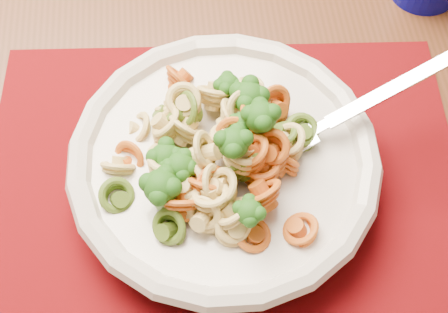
{
  "coord_description": "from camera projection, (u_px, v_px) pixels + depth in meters",
  "views": [
    {
      "loc": [
        0.52,
        -0.95,
        1.25
      ],
      "look_at": [
        0.5,
        -0.71,
        0.83
      ],
      "focal_mm": 50.0,
      "sensor_mm": 36.0,
      "label": 1
    }
  ],
  "objects": [
    {
      "name": "dining_table",
      "position": [
        206.0,
        167.0,
        0.66
      ],
      "size": [
        1.49,
        1.11,
        0.79
      ],
      "rotation": [
        0.0,
        0.0,
        0.19
      ],
      "color": "#4C2615",
      "rests_on": "ground"
    },
    {
      "name": "placemat",
      "position": [
        224.0,
        192.0,
        0.52
      ],
      "size": [
        0.43,
        0.36,
        0.0
      ],
      "primitive_type": "cube",
      "rotation": [
        0.0,
        0.0,
        0.12
      ],
      "color": "#5D040A",
      "rests_on": "dining_table"
    },
    {
      "name": "pasta_bowl",
      "position": [
        224.0,
        163.0,
        0.5
      ],
      "size": [
        0.25,
        0.25,
        0.05
      ],
      "color": "beige",
      "rests_on": "placemat"
    },
    {
      "name": "pasta_broccoli_heap",
      "position": [
        224.0,
        153.0,
        0.48
      ],
      "size": [
        0.21,
        0.21,
        0.06
      ],
      "primitive_type": null,
      "color": "tan",
      "rests_on": "pasta_bowl"
    },
    {
      "name": "fork",
      "position": [
        299.0,
        138.0,
        0.49
      ],
      "size": [
        0.17,
        0.1,
        0.08
      ],
      "primitive_type": null,
      "rotation": [
        0.0,
        -0.35,
        0.48
      ],
      "color": "silver",
      "rests_on": "pasta_bowl"
    }
  ]
}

